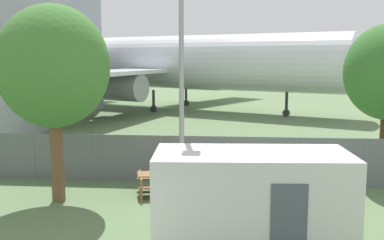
{
  "coord_description": "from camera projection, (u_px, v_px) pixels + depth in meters",
  "views": [
    {
      "loc": [
        2.65,
        -6.92,
        4.76
      ],
      "look_at": [
        0.93,
        12.77,
        2.0
      ],
      "focal_mm": 42.0,
      "sensor_mm": 36.0,
      "label": 1
    }
  ],
  "objects": [
    {
      "name": "light_mast",
      "position": [
        181.0,
        41.0,
        14.26
      ],
      "size": [
        0.44,
        0.44,
        8.8
      ],
      "color": "#99999E",
      "rests_on": "ground"
    },
    {
      "name": "perimeter_fence",
      "position": [
        161.0,
        159.0,
        17.23
      ],
      "size": [
        56.07,
        0.07,
        1.81
      ],
      "color": "slate",
      "rests_on": "ground"
    },
    {
      "name": "tree_left_of_cabin",
      "position": [
        53.0,
        67.0,
        14.42
      ],
      "size": [
        3.61,
        3.61,
        6.46
      ],
      "color": "brown",
      "rests_on": "ground"
    },
    {
      "name": "picnic_bench_near_cabin",
      "position": [
        165.0,
        181.0,
        15.72
      ],
      "size": [
        2.21,
        1.83,
        0.76
      ],
      "rotation": [
        0.0,
        0.0,
        0.25
      ],
      "color": "brown",
      "rests_on": "ground"
    },
    {
      "name": "portable_cabin",
      "position": [
        252.0,
        200.0,
        11.29
      ],
      "size": [
        4.98,
        2.51,
        2.43
      ],
      "rotation": [
        0.0,
        0.0,
        0.06
      ],
      "color": "silver",
      "rests_on": "ground"
    },
    {
      "name": "airplane",
      "position": [
        180.0,
        63.0,
        40.85
      ],
      "size": [
        38.59,
        30.16,
        13.87
      ],
      "rotation": [
        0.0,
        0.0,
        -0.42
      ],
      "color": "silver",
      "rests_on": "ground"
    }
  ]
}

